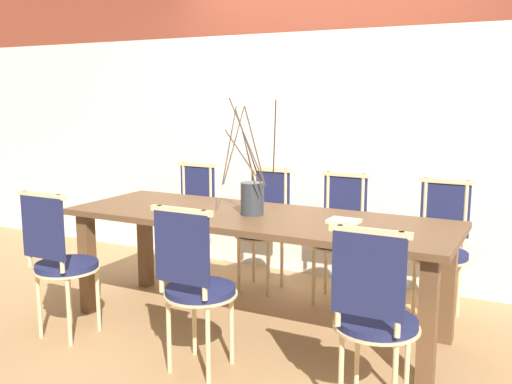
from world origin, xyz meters
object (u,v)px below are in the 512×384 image
at_px(chair_near_center, 374,314).
at_px(book_stack, 344,221).
at_px(dining_table, 256,230).
at_px(vase_centerpiece, 252,196).
at_px(chair_far_center, 339,233).

xyz_separation_m(chair_near_center, book_stack, (-0.41, 0.76, 0.25)).
xyz_separation_m(dining_table, vase_centerpiece, (-0.03, -0.01, 0.22)).
height_order(chair_near_center, chair_far_center, same).
height_order(dining_table, chair_near_center, chair_near_center).
distance_m(dining_table, vase_centerpiece, 0.22).
bearing_deg(vase_centerpiece, chair_far_center, 64.32).
bearing_deg(dining_table, chair_far_center, 65.99).
distance_m(chair_near_center, book_stack, 0.89).
relative_size(vase_centerpiece, book_stack, 3.92).
bearing_deg(book_stack, chair_far_center, 110.87).
xyz_separation_m(dining_table, book_stack, (0.58, 0.04, 0.11)).
relative_size(chair_near_center, book_stack, 4.99).
relative_size(dining_table, chair_near_center, 2.67).
bearing_deg(dining_table, vase_centerpiece, -168.24).
bearing_deg(vase_centerpiece, dining_table, 11.76).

